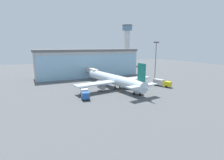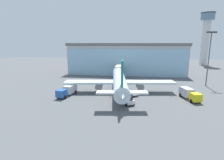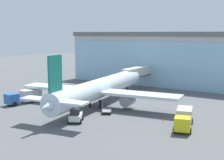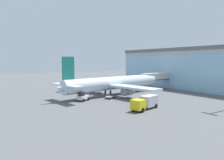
{
  "view_description": "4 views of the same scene",
  "coord_description": "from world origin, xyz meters",
  "px_view_note": "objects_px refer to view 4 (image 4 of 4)",
  "views": [
    {
      "loc": [
        -28.21,
        -54.83,
        15.94
      ],
      "look_at": [
        -0.98,
        2.79,
        3.51
      ],
      "focal_mm": 28.0,
      "sensor_mm": 36.0,
      "label": 1
    },
    {
      "loc": [
        6.09,
        -47.36,
        14.36
      ],
      "look_at": [
        -2.21,
        5.67,
        2.95
      ],
      "focal_mm": 28.0,
      "sensor_mm": 36.0,
      "label": 2
    },
    {
      "loc": [
        34.86,
        -44.81,
        14.02
      ],
      "look_at": [
        1.83,
        5.7,
        4.89
      ],
      "focal_mm": 50.0,
      "sensor_mm": 36.0,
      "label": 3
    },
    {
      "loc": [
        51.67,
        -31.1,
        9.85
      ],
      "look_at": [
        -1.47,
        4.32,
        4.15
      ],
      "focal_mm": 35.0,
      "sensor_mm": 36.0,
      "label": 4
    }
  ],
  "objects_px": {
    "safety_cone_nose": "(90,95)",
    "safety_cone_wingtip": "(139,104)",
    "jet_bridge": "(160,77)",
    "pushback_tug": "(83,97)",
    "airplane": "(113,83)",
    "catering_truck": "(72,87)",
    "baggage_cart": "(110,97)",
    "fuel_truck": "(146,102)"
  },
  "relations": [
    {
      "from": "jet_bridge",
      "to": "catering_truck",
      "type": "height_order",
      "value": "jet_bridge"
    },
    {
      "from": "airplane",
      "to": "baggage_cart",
      "type": "height_order",
      "value": "airplane"
    },
    {
      "from": "airplane",
      "to": "safety_cone_nose",
      "type": "height_order",
      "value": "airplane"
    },
    {
      "from": "fuel_truck",
      "to": "safety_cone_nose",
      "type": "relative_size",
      "value": 13.86
    },
    {
      "from": "airplane",
      "to": "safety_cone_wingtip",
      "type": "height_order",
      "value": "airplane"
    },
    {
      "from": "jet_bridge",
      "to": "safety_cone_wingtip",
      "type": "xyz_separation_m",
      "value": [
        17.12,
        -24.2,
        -3.94
      ]
    },
    {
      "from": "catering_truck",
      "to": "baggage_cart",
      "type": "xyz_separation_m",
      "value": [
        18.15,
        2.57,
        -0.97
      ]
    },
    {
      "from": "jet_bridge",
      "to": "safety_cone_nose",
      "type": "xyz_separation_m",
      "value": [
        0.72,
        -27.95,
        -3.94
      ]
    },
    {
      "from": "safety_cone_nose",
      "to": "safety_cone_wingtip",
      "type": "xyz_separation_m",
      "value": [
        16.4,
        3.74,
        0.0
      ]
    },
    {
      "from": "catering_truck",
      "to": "pushback_tug",
      "type": "relative_size",
      "value": 2.04
    },
    {
      "from": "baggage_cart",
      "to": "safety_cone_wingtip",
      "type": "bearing_deg",
      "value": 63.18
    },
    {
      "from": "safety_cone_wingtip",
      "to": "safety_cone_nose",
      "type": "bearing_deg",
      "value": -167.15
    },
    {
      "from": "airplane",
      "to": "baggage_cart",
      "type": "xyz_separation_m",
      "value": [
        4.43,
        -4.1,
        -2.88
      ]
    },
    {
      "from": "airplane",
      "to": "baggage_cart",
      "type": "relative_size",
      "value": 11.53
    },
    {
      "from": "jet_bridge",
      "to": "pushback_tug",
      "type": "height_order",
      "value": "jet_bridge"
    },
    {
      "from": "jet_bridge",
      "to": "baggage_cart",
      "type": "bearing_deg",
      "value": -165.87
    },
    {
      "from": "pushback_tug",
      "to": "safety_cone_nose",
      "type": "bearing_deg",
      "value": 16.4
    },
    {
      "from": "jet_bridge",
      "to": "fuel_truck",
      "type": "xyz_separation_m",
      "value": [
        21.17,
        -25.98,
        -2.74
      ]
    },
    {
      "from": "safety_cone_nose",
      "to": "safety_cone_wingtip",
      "type": "relative_size",
      "value": 1.0
    },
    {
      "from": "catering_truck",
      "to": "baggage_cart",
      "type": "height_order",
      "value": "catering_truck"
    },
    {
      "from": "catering_truck",
      "to": "pushback_tug",
      "type": "bearing_deg",
      "value": 84.91
    },
    {
      "from": "catering_truck",
      "to": "pushback_tug",
      "type": "distance_m",
      "value": 17.77
    },
    {
      "from": "airplane",
      "to": "catering_truck",
      "type": "relative_size",
      "value": 4.9
    },
    {
      "from": "pushback_tug",
      "to": "baggage_cart",
      "type": "bearing_deg",
      "value": -39.16
    },
    {
      "from": "fuel_truck",
      "to": "safety_cone_wingtip",
      "type": "relative_size",
      "value": 13.86
    },
    {
      "from": "fuel_truck",
      "to": "airplane",
      "type": "bearing_deg",
      "value": -120.93
    },
    {
      "from": "airplane",
      "to": "pushback_tug",
      "type": "distance_m",
      "value": 12.12
    },
    {
      "from": "baggage_cart",
      "to": "pushback_tug",
      "type": "relative_size",
      "value": 0.87
    },
    {
      "from": "jet_bridge",
      "to": "pushback_tug",
      "type": "bearing_deg",
      "value": -170.86
    },
    {
      "from": "fuel_truck",
      "to": "safety_cone_wingtip",
      "type": "distance_m",
      "value": 4.57
    },
    {
      "from": "catering_truck",
      "to": "fuel_truck",
      "type": "relative_size",
      "value": 0.99
    },
    {
      "from": "jet_bridge",
      "to": "fuel_truck",
      "type": "height_order",
      "value": "jet_bridge"
    },
    {
      "from": "jet_bridge",
      "to": "airplane",
      "type": "height_order",
      "value": "airplane"
    },
    {
      "from": "pushback_tug",
      "to": "airplane",
      "type": "bearing_deg",
      "value": -14.49
    },
    {
      "from": "fuel_truck",
      "to": "pushback_tug",
      "type": "bearing_deg",
      "value": -83.5
    },
    {
      "from": "airplane",
      "to": "catering_truck",
      "type": "xyz_separation_m",
      "value": [
        -13.72,
        -6.67,
        -1.91
      ]
    },
    {
      "from": "safety_cone_nose",
      "to": "jet_bridge",
      "type": "bearing_deg",
      "value": 91.48
    },
    {
      "from": "airplane",
      "to": "fuel_truck",
      "type": "xyz_separation_m",
      "value": [
        18.82,
        -4.82,
        -1.91
      ]
    },
    {
      "from": "fuel_truck",
      "to": "safety_cone_nose",
      "type": "height_order",
      "value": "fuel_truck"
    },
    {
      "from": "safety_cone_nose",
      "to": "airplane",
      "type": "bearing_deg",
      "value": 76.5
    },
    {
      "from": "baggage_cart",
      "to": "safety_cone_nose",
      "type": "bearing_deg",
      "value": -98.89
    },
    {
      "from": "jet_bridge",
      "to": "catering_truck",
      "type": "bearing_deg",
      "value": 156.9
    }
  ]
}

